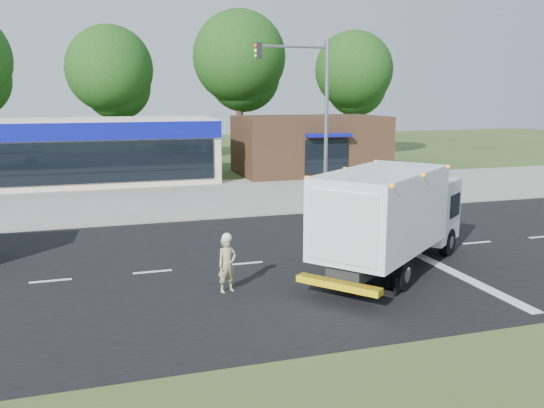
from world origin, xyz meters
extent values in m
plane|color=#385123|center=(0.00, 0.00, 0.00)|extent=(120.00, 120.00, 0.00)
cube|color=black|center=(0.00, 0.00, 0.00)|extent=(60.00, 14.00, 0.02)
cube|color=gray|center=(0.00, 8.20, 0.06)|extent=(60.00, 2.40, 0.12)
cube|color=gray|center=(0.00, 14.00, 0.01)|extent=(60.00, 9.00, 0.02)
cube|color=silver|center=(-9.00, 0.00, 0.02)|extent=(1.20, 0.15, 0.01)
cube|color=silver|center=(-6.00, 0.00, 0.02)|extent=(1.20, 0.15, 0.01)
cube|color=silver|center=(-3.00, 0.00, 0.02)|extent=(1.20, 0.15, 0.01)
cube|color=silver|center=(0.00, 0.00, 0.02)|extent=(1.20, 0.15, 0.01)
cube|color=silver|center=(3.00, 0.00, 0.02)|extent=(1.20, 0.15, 0.01)
cube|color=silver|center=(6.00, 0.00, 0.02)|extent=(1.20, 0.15, 0.01)
cube|color=silver|center=(9.00, 0.00, 0.02)|extent=(1.20, 0.15, 0.01)
cube|color=silver|center=(3.00, -3.00, 0.02)|extent=(0.40, 7.00, 0.01)
cube|color=black|center=(0.52, -2.64, 0.70)|extent=(4.53, 3.93, 0.35)
cube|color=silver|center=(3.29, -0.40, 1.56)|extent=(2.92, 2.94, 2.11)
cube|color=black|center=(4.03, 0.20, 1.76)|extent=(1.31, 1.58, 0.90)
cube|color=white|center=(0.52, -2.64, 2.11)|extent=(5.42, 5.02, 2.36)
cube|color=silver|center=(-1.45, -4.23, 2.06)|extent=(1.31, 1.60, 1.91)
cube|color=yellow|center=(-1.59, -4.34, 0.55)|extent=(1.79, 2.09, 0.18)
cube|color=orange|center=(0.52, -2.64, 3.26)|extent=(5.29, 4.93, 0.08)
cylinder|color=black|center=(2.73, 0.37, 0.48)|extent=(0.94, 0.84, 0.96)
cylinder|color=black|center=(3.93, -1.11, 0.48)|extent=(0.94, 0.84, 0.96)
cylinder|color=black|center=(-0.66, -2.30, 0.48)|extent=(0.94, 0.84, 0.96)
cylinder|color=black|center=(0.60, -3.86, 0.48)|extent=(0.94, 0.84, 0.96)
imported|color=tan|center=(-4.16, -2.47, 0.80)|extent=(0.67, 0.54, 1.60)
sphere|color=white|center=(-4.16, -2.47, 1.57)|extent=(0.28, 0.28, 0.28)
cube|color=beige|center=(-9.00, 20.00, 2.00)|extent=(18.00, 6.00, 4.00)
cube|color=#0A118F|center=(-9.00, 16.95, 3.40)|extent=(18.00, 0.30, 1.00)
cube|color=black|center=(-9.00, 16.95, 1.60)|extent=(17.00, 0.12, 2.40)
cube|color=#382316|center=(7.00, 20.00, 2.00)|extent=(10.00, 6.00, 4.00)
cube|color=#0A118F|center=(7.00, 16.90, 2.90)|extent=(3.00, 1.20, 0.20)
cube|color=black|center=(7.00, 16.95, 1.50)|extent=(3.00, 0.12, 2.20)
cylinder|color=gray|center=(3.00, 7.60, 4.00)|extent=(0.18, 0.18, 8.00)
cylinder|color=gray|center=(1.30, 7.60, 7.60)|extent=(3.40, 0.12, 0.12)
cube|color=black|center=(-0.30, 7.60, 7.40)|extent=(0.25, 0.25, 0.70)
cylinder|color=#332114|center=(-6.00, 28.00, 3.43)|extent=(0.56, 0.56, 6.86)
sphere|color=#1F4413|center=(-6.00, 28.00, 7.35)|extent=(6.47, 6.47, 6.47)
sphere|color=#1F4413|center=(-5.50, 28.50, 6.08)|extent=(5.10, 5.10, 5.10)
cylinder|color=#332114|center=(4.00, 28.00, 3.92)|extent=(0.56, 0.56, 7.84)
sphere|color=#1F4413|center=(4.00, 28.00, 8.40)|extent=(7.39, 7.39, 7.39)
sphere|color=#1F4413|center=(4.50, 28.50, 6.94)|extent=(5.82, 5.82, 5.82)
cylinder|color=#332114|center=(14.00, 28.00, 3.50)|extent=(0.56, 0.56, 7.00)
sphere|color=#1F4413|center=(14.00, 28.00, 7.50)|extent=(6.60, 6.60, 6.60)
sphere|color=#1F4413|center=(14.50, 28.50, 6.20)|extent=(5.20, 5.20, 5.20)
camera|label=1|loc=(-7.61, -17.66, 5.51)|focal=38.00mm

